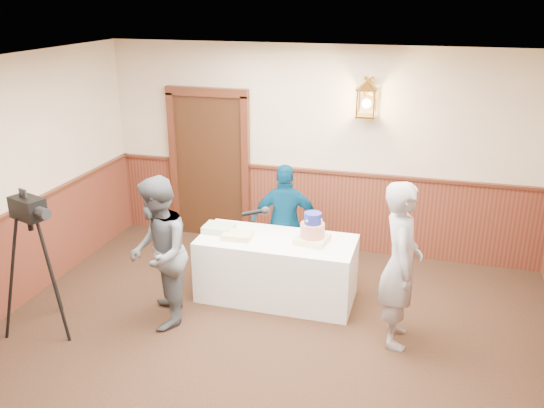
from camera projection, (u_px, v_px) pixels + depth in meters
The scene contains 10 objects.
ground at pixel (238, 402), 5.10m from camera, with size 7.00×7.00×0.00m, color black.
room_shell at pixel (246, 224), 5.00m from camera, with size 6.02×7.02×2.81m.
display_table at pixel (277, 268), 6.73m from camera, with size 1.80×0.80×0.75m, color white.
tiered_cake at pixel (312, 231), 6.47m from camera, with size 0.39×0.39×0.36m.
sheet_cake_yellow at pixel (238, 236), 6.61m from camera, with size 0.33×0.25×0.07m, color #D1BB7D.
sheet_cake_green at pixel (219, 228), 6.79m from camera, with size 0.34×0.27×0.08m, color #97CF92.
interviewer at pixel (158, 253), 6.05m from camera, with size 1.58×0.99×1.66m.
baker at pixel (400, 265), 5.71m from camera, with size 0.63×0.42×1.74m, color gray.
assistant_p at pixel (286, 222), 7.12m from camera, with size 0.86×0.36×1.48m, color #043251.
tv_camera_rig at pixel (38, 273), 5.97m from camera, with size 0.59×0.55×1.50m.
Camera 1 is at (1.44, -3.93, 3.41)m, focal length 38.00 mm.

